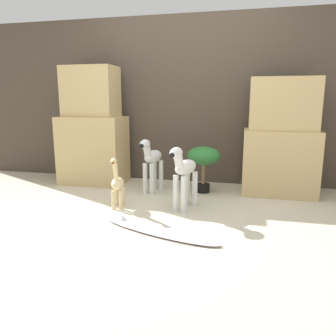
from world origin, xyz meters
The scene contains 9 objects.
ground_plane centered at (0.00, 0.00, 0.00)m, with size 14.00×14.00×0.00m, color beige.
wall_back centered at (0.00, 1.53, 1.10)m, with size 6.40×0.08×2.20m.
rock_pillar_left centered at (-1.20, 1.14, 0.69)m, with size 0.85×0.54×1.54m.
rock_pillar_right centered at (1.20, 1.14, 0.64)m, with size 0.85×0.54×1.37m.
zebra_right centered at (0.20, 0.29, 0.40)m, with size 0.27×0.49×0.67m.
zebra_left centered at (-0.30, 0.84, 0.40)m, with size 0.22×0.49×0.67m.
giraffe_figurine centered at (-0.49, 0.19, 0.26)m, with size 0.17×0.36×0.56m.
potted_palm_front centered at (0.31, 0.99, 0.42)m, with size 0.40×0.40×0.57m.
surfboard centered at (0.09, -0.34, 0.02)m, with size 1.17×0.60×0.08m.
Camera 1 is at (0.77, -2.91, 1.12)m, focal length 35.00 mm.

